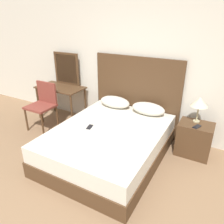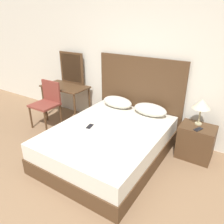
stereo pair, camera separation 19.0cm
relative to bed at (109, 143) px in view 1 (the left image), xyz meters
name	(u,v)px [view 1 (the left image)]	position (x,y,z in m)	size (l,w,h in m)	color
wall_back	(135,60)	(-0.09, 1.12, 1.10)	(10.00, 0.06, 2.70)	silver
bed	(109,143)	(0.00, 0.00, 0.00)	(1.59, 2.03, 0.50)	#4C331E
headboard	(136,95)	(0.00, 1.04, 0.47)	(1.67, 0.05, 1.44)	#4C331E
pillow_left	(115,102)	(-0.33, 0.81, 0.36)	(0.59, 0.31, 0.21)	silver
pillow_right	(148,109)	(0.33, 0.81, 0.36)	(0.59, 0.31, 0.21)	silver
phone_on_bed	(90,127)	(-0.29, -0.09, 0.26)	(0.10, 0.16, 0.01)	black
nightstand	(194,139)	(1.17, 0.73, 0.03)	(0.52, 0.39, 0.55)	#4C331E
table_lamp	(200,102)	(1.14, 0.81, 0.63)	(0.26, 0.26, 0.41)	tan
phone_on_nightstand	(197,127)	(1.18, 0.63, 0.31)	(0.12, 0.17, 0.01)	black
vanity_desk	(61,92)	(-1.59, 0.74, 0.36)	(0.99, 0.55, 0.72)	#4C331E
vanity_mirror	(67,69)	(-1.59, 0.99, 0.81)	(0.62, 0.03, 0.67)	#4C331E
chair	(43,102)	(-1.62, 0.26, 0.29)	(0.49, 0.46, 0.92)	brown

